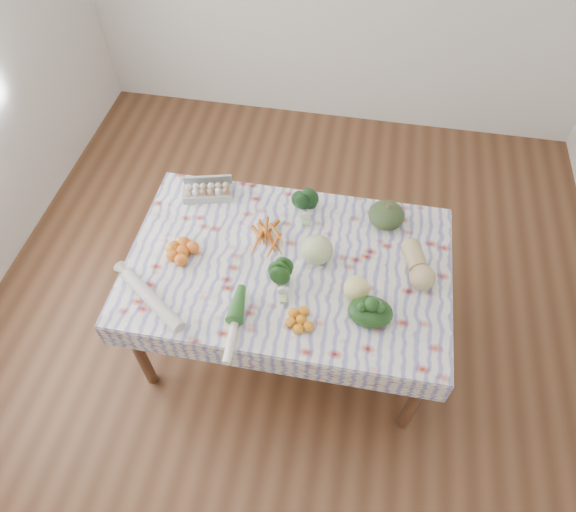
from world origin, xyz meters
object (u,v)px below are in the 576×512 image
object	(u,v)px
egg_carton	(208,193)
grapefruit	(357,289)
butternut_squash	(418,264)
cabbage	(317,250)
kabocha_squash	(387,215)
dining_table	(288,272)

from	to	relation	value
egg_carton	grapefruit	size ratio (longest dim) A/B	2.19
butternut_squash	grapefruit	world-z (taller)	butternut_squash
butternut_squash	grapefruit	size ratio (longest dim) A/B	2.19
cabbage	grapefruit	world-z (taller)	cabbage
egg_carton	kabocha_squash	size ratio (longest dim) A/B	1.42
cabbage	dining_table	bearing A→B (deg)	-160.68
egg_carton	cabbage	bearing A→B (deg)	-39.97
cabbage	kabocha_squash	bearing A→B (deg)	43.56
kabocha_squash	cabbage	distance (m)	0.45
dining_table	egg_carton	size ratio (longest dim) A/B	5.80
cabbage	grapefruit	size ratio (longest dim) A/B	1.25
dining_table	kabocha_squash	xyz separation A→B (m)	(0.47, 0.36, 0.15)
grapefruit	egg_carton	bearing A→B (deg)	149.94
kabocha_squash	dining_table	bearing A→B (deg)	-142.40
egg_carton	grapefruit	xyz separation A→B (m)	(0.89, -0.52, 0.03)
grapefruit	dining_table	bearing A→B (deg)	158.96
butternut_squash	grapefruit	bearing A→B (deg)	-162.48
egg_carton	butternut_squash	size ratio (longest dim) A/B	1.00
kabocha_squash	cabbage	bearing A→B (deg)	-136.44
kabocha_squash	butternut_squash	world-z (taller)	same
dining_table	kabocha_squash	world-z (taller)	kabocha_squash
cabbage	grapefruit	xyz separation A→B (m)	(0.22, -0.19, -0.02)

